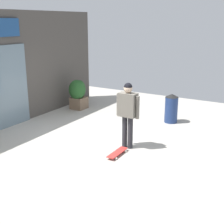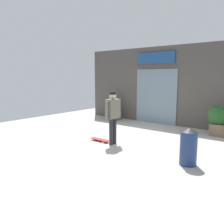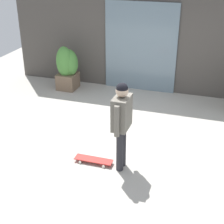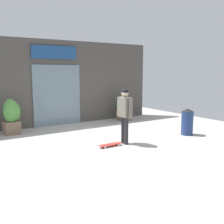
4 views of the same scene
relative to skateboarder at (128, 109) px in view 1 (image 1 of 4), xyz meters
The scene contains 6 objects.
ground_plane 1.46m from the skateboarder, 102.62° to the left, with size 12.00×12.00×0.00m, color #B2ADA3.
building_facade 4.05m from the skateboarder, 93.49° to the left, with size 8.22×0.31×3.41m.
skateboarder is the anchor object (origin of this frame).
skateboard 1.10m from the skateboarder, behind, with size 0.73×0.25×0.08m.
planter_box_right 3.92m from the skateboarder, 55.05° to the left, with size 0.67×0.59×1.08m.
trash_bin 2.58m from the skateboarder, ahead, with size 0.41×0.41×0.92m.
Camera 1 is at (-6.26, -4.41, 3.12)m, focal length 49.65 mm.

